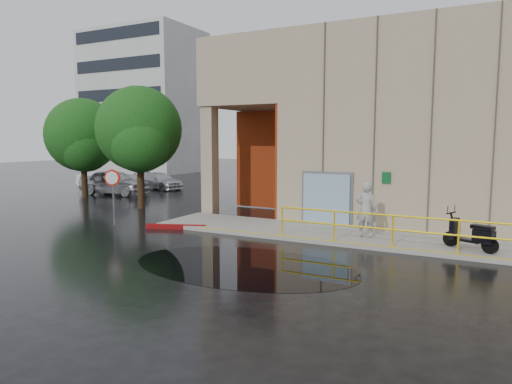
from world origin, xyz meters
TOP-DOWN VIEW (x-y plane):
  - ground at (0.00, 0.00)m, footprint 120.00×120.00m
  - sidewalk at (4.00, 4.50)m, footprint 20.00×3.00m
  - building at (5.10, 10.98)m, footprint 20.00×10.17m
  - guardrail at (4.25, 3.15)m, footprint 9.56×0.06m
  - distant_building at (-28.00, 27.98)m, footprint 12.00×8.08m
  - person at (2.18, 4.25)m, footprint 0.75×0.54m
  - scooter at (5.51, 3.80)m, footprint 1.73×1.17m
  - stop_sign at (-7.80, 2.48)m, footprint 0.65×0.31m
  - red_curb at (-5.00, 2.97)m, footprint 2.31×1.00m
  - puddle at (-0.08, -0.44)m, footprint 6.76×4.31m
  - car_a at (-15.40, 10.32)m, footprint 4.79×2.23m
  - car_b at (-18.23, 11.98)m, footprint 4.38×2.14m
  - car_c at (-15.00, 14.24)m, footprint 4.25×2.38m
  - tree_near at (-9.82, 6.48)m, footprint 4.30×4.30m
  - tree_far at (-15.97, 8.47)m, footprint 4.41×4.41m

SIDE VIEW (x-z plane):
  - ground at x=0.00m, z-range 0.00..0.00m
  - puddle at x=-0.08m, z-range 0.00..0.01m
  - sidewalk at x=4.00m, z-range 0.00..0.15m
  - red_curb at x=-5.00m, z-range 0.00..0.18m
  - car_c at x=-15.00m, z-range 0.00..1.16m
  - guardrail at x=4.25m, z-range 0.16..1.19m
  - car_b at x=-18.23m, z-range 0.00..1.38m
  - car_a at x=-15.40m, z-range 0.00..1.59m
  - scooter at x=5.51m, z-range 0.25..1.56m
  - person at x=2.18m, z-range 0.15..2.07m
  - stop_sign at x=-7.80m, z-range 0.55..2.86m
  - tree_far at x=-15.97m, z-range 0.62..6.61m
  - tree_near at x=-9.82m, z-range 0.77..6.97m
  - building at x=5.10m, z-range 0.21..8.21m
  - distant_building at x=-28.00m, z-range 0.00..15.00m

